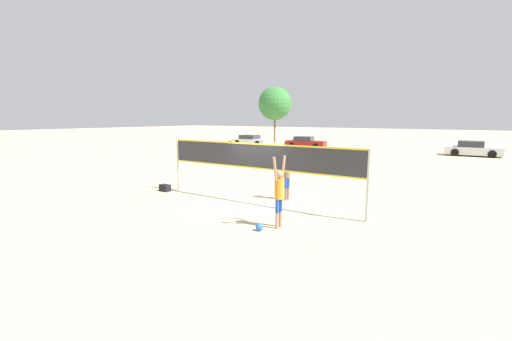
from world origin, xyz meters
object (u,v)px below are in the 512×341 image
at_px(player_blocker, 287,171).
at_px(tree_left_cluster, 275,104).
at_px(parked_car_far, 473,149).
at_px(gear_bag, 165,188).
at_px(parked_car_mid, 305,143).
at_px(volleyball, 259,227).
at_px(parked_car_near, 251,141).
at_px(player_spiker, 279,190).
at_px(volleyball_net, 256,160).

distance_m(player_blocker, tree_left_cluster, 33.42).
bearing_deg(player_blocker, parked_car_far, 166.64).
bearing_deg(gear_bag, parked_car_mid, 100.88).
xyz_separation_m(volleyball, tree_left_cluster, (-18.82, 32.01, 5.12)).
relative_size(parked_car_near, parked_car_mid, 1.06).
bearing_deg(player_spiker, gear_bag, 77.09).
relative_size(player_spiker, player_blocker, 0.98).
bearing_deg(volleyball, player_blocker, 107.56).
relative_size(player_blocker, tree_left_cluster, 0.30).
height_order(parked_car_near, tree_left_cluster, tree_left_cluster).
distance_m(volleyball_net, parked_car_near, 28.83).
xyz_separation_m(player_blocker, parked_car_far, (5.59, 23.53, -0.60)).
relative_size(parked_car_far, tree_left_cluster, 0.59).
distance_m(volleyball_net, parked_car_mid, 25.13).
bearing_deg(tree_left_cluster, volleyball_net, -60.10).
bearing_deg(player_blocker, gear_bag, -72.77).
xyz_separation_m(player_spiker, parked_car_near, (-19.01, 25.58, -0.60)).
distance_m(player_blocker, volleyball, 4.21).
height_order(player_blocker, parked_car_far, player_blocker).
xyz_separation_m(parked_car_near, parked_car_mid, (7.43, -0.14, 0.02)).
distance_m(gear_bag, parked_car_far, 27.54).
distance_m(player_spiker, player_blocker, 3.64).
distance_m(player_blocker, parked_car_mid, 24.32).
height_order(parked_car_near, parked_car_far, parked_car_far).
bearing_deg(player_spiker, volleyball_net, 47.14).
bearing_deg(player_blocker, parked_car_mid, -155.64).
xyz_separation_m(volleyball, parked_car_far, (4.36, 27.41, 0.48)).
height_order(volleyball, tree_left_cluster, tree_left_cluster).
distance_m(volleyball_net, player_spiker, 3.17).
bearing_deg(parked_car_far, player_spiker, -99.40).
distance_m(volleyball, gear_bag, 7.03).
distance_m(player_spiker, parked_car_near, 31.88).
bearing_deg(parked_car_mid, gear_bag, -88.09).
xyz_separation_m(volleyball_net, gear_bag, (-4.71, -0.52, -1.57)).
bearing_deg(gear_bag, player_blocker, 17.23).
bearing_deg(player_blocker, tree_left_cluster, -147.98).
distance_m(gear_bag, parked_car_mid, 24.28).
distance_m(volleyball, parked_car_mid, 28.37).
height_order(parked_car_near, parked_car_mid, parked_car_mid).
height_order(volleyball_net, tree_left_cluster, tree_left_cluster).
bearing_deg(player_spiker, player_blocker, 25.21).
bearing_deg(player_blocker, volleyball, 17.56).
relative_size(gear_bag, parked_car_near, 0.11).
distance_m(volleyball, tree_left_cluster, 37.48).
relative_size(player_blocker, volleyball, 9.72).
bearing_deg(parked_car_mid, player_spiker, -74.50).
bearing_deg(tree_left_cluster, volleyball, -59.55).
distance_m(player_blocker, gear_bag, 5.80).
height_order(player_spiker, parked_car_near, player_spiker).
distance_m(player_spiker, gear_bag, 7.25).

